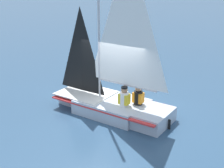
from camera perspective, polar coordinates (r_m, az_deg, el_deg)
ground_plane at (r=11.13m, az=0.00°, el=-5.25°), size 260.00×260.00×0.00m
sailboat_main at (r=10.81m, az=0.24°, el=-1.86°), size 1.74×4.37×5.64m
sailor_helm at (r=10.45m, az=2.24°, el=-3.22°), size 0.30×0.34×1.16m
sailor_crew at (r=10.59m, az=4.80°, el=-2.96°), size 0.30×0.34×1.16m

